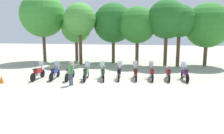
# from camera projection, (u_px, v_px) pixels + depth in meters

# --- Properties ---
(ground_plane) EXTENTS (80.00, 80.00, 0.00)m
(ground_plane) POSITION_uv_depth(u_px,v_px,m) (111.00, 80.00, 16.71)
(ground_plane) COLOR #ADA899
(motorcycle_0) EXTENTS (0.62, 2.19, 1.37)m
(motorcycle_0) POSITION_uv_depth(u_px,v_px,m) (38.00, 73.00, 16.72)
(motorcycle_0) COLOR black
(motorcycle_0) RESTS_ON ground_plane
(motorcycle_1) EXTENTS (0.62, 2.19, 1.37)m
(motorcycle_1) POSITION_uv_depth(u_px,v_px,m) (55.00, 72.00, 16.82)
(motorcycle_1) COLOR black
(motorcycle_1) RESTS_ON ground_plane
(motorcycle_2) EXTENTS (0.62, 2.19, 1.37)m
(motorcycle_2) POSITION_uv_depth(u_px,v_px,m) (70.00, 73.00, 16.63)
(motorcycle_2) COLOR black
(motorcycle_2) RESTS_ON ground_plane
(motorcycle_3) EXTENTS (0.62, 2.19, 1.37)m
(motorcycle_3) POSITION_uv_depth(u_px,v_px,m) (86.00, 73.00, 16.58)
(motorcycle_3) COLOR black
(motorcycle_3) RESTS_ON ground_plane
(motorcycle_4) EXTENTS (0.82, 2.13, 1.37)m
(motorcycle_4) POSITION_uv_depth(u_px,v_px,m) (103.00, 73.00, 16.65)
(motorcycle_4) COLOR black
(motorcycle_4) RESTS_ON ground_plane
(motorcycle_5) EXTENTS (0.62, 2.19, 1.37)m
(motorcycle_5) POSITION_uv_depth(u_px,v_px,m) (119.00, 73.00, 16.78)
(motorcycle_5) COLOR black
(motorcycle_5) RESTS_ON ground_plane
(motorcycle_6) EXTENTS (0.62, 2.18, 1.37)m
(motorcycle_6) POSITION_uv_depth(u_px,v_px,m) (135.00, 73.00, 16.70)
(motorcycle_6) COLOR black
(motorcycle_6) RESTS_ON ground_plane
(motorcycle_7) EXTENTS (0.62, 2.19, 1.37)m
(motorcycle_7) POSITION_uv_depth(u_px,v_px,m) (152.00, 73.00, 16.63)
(motorcycle_7) COLOR black
(motorcycle_7) RESTS_ON ground_plane
(motorcycle_8) EXTENTS (0.62, 2.19, 0.99)m
(motorcycle_8) POSITION_uv_depth(u_px,v_px,m) (168.00, 73.00, 16.54)
(motorcycle_8) COLOR black
(motorcycle_8) RESTS_ON ground_plane
(motorcycle_9) EXTENTS (0.62, 2.19, 1.37)m
(motorcycle_9) POSITION_uv_depth(u_px,v_px,m) (185.00, 74.00, 16.39)
(motorcycle_9) COLOR black
(motorcycle_9) RESTS_ON ground_plane
(person_0) EXTENTS (0.41, 0.27, 1.67)m
(person_0) POSITION_uv_depth(u_px,v_px,m) (71.00, 71.00, 14.81)
(person_0) COLOR #232D4C
(person_0) RESTS_ON ground_plane
(tree_0) EXTENTS (5.22, 5.22, 8.15)m
(tree_0) POSITION_uv_depth(u_px,v_px,m) (43.00, 15.00, 25.38)
(tree_0) COLOR brown
(tree_0) RESTS_ON ground_plane
(tree_1) EXTENTS (3.51, 3.51, 5.80)m
(tree_1) POSITION_uv_depth(u_px,v_px,m) (76.00, 28.00, 25.82)
(tree_1) COLOR brown
(tree_1) RESTS_ON ground_plane
(tree_2) EXTENTS (3.50, 3.50, 6.71)m
(tree_2) POSITION_uv_depth(u_px,v_px,m) (80.00, 19.00, 23.37)
(tree_2) COLOR brown
(tree_2) RESTS_ON ground_plane
(tree_3) EXTENTS (4.53, 4.53, 6.85)m
(tree_3) POSITION_uv_depth(u_px,v_px,m) (113.00, 23.00, 24.68)
(tree_3) COLOR brown
(tree_3) RESTS_ON ground_plane
(tree_4) EXTENTS (3.91, 3.91, 6.27)m
(tree_4) POSITION_uv_depth(u_px,v_px,m) (138.00, 25.00, 23.00)
(tree_4) COLOR brown
(tree_4) RESTS_ON ground_plane
(tree_5) EXTENTS (4.03, 4.03, 6.90)m
(tree_5) POSITION_uv_depth(u_px,v_px,m) (167.00, 19.00, 22.12)
(tree_5) COLOR brown
(tree_5) RESTS_ON ground_plane
(tree_6) EXTENTS (3.34, 3.34, 6.37)m
(tree_6) POSITION_uv_depth(u_px,v_px,m) (180.00, 21.00, 22.05)
(tree_6) COLOR brown
(tree_6) RESTS_ON ground_plane
(tree_7) EXTENTS (4.62, 4.62, 6.57)m
(tree_7) POSITION_uv_depth(u_px,v_px,m) (207.00, 25.00, 22.32)
(tree_7) COLOR brown
(tree_7) RESTS_ON ground_plane
(traffic_cone) EXTENTS (0.32, 0.32, 0.55)m
(traffic_cone) POSITION_uv_depth(u_px,v_px,m) (1.00, 79.00, 15.55)
(traffic_cone) COLOR orange
(traffic_cone) RESTS_ON ground_plane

